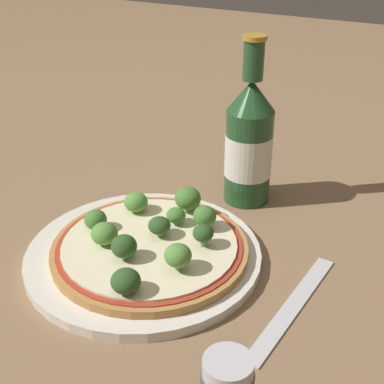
# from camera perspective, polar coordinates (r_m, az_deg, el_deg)

# --- Properties ---
(ground_plane) EXTENTS (3.00, 3.00, 0.00)m
(ground_plane) POSITION_cam_1_polar(r_m,az_deg,el_deg) (0.64, -5.81, -6.87)
(ground_plane) COLOR #846647
(plate) EXTENTS (0.28, 0.28, 0.01)m
(plate) POSITION_cam_1_polar(r_m,az_deg,el_deg) (0.64, -5.27, -6.76)
(plate) COLOR silver
(plate) RESTS_ON ground_plane
(pizza) EXTENTS (0.23, 0.23, 0.01)m
(pizza) POSITION_cam_1_polar(r_m,az_deg,el_deg) (0.62, -4.74, -6.12)
(pizza) COLOR #B77F42
(pizza) RESTS_ON plate
(broccoli_floret_0) EXTENTS (0.03, 0.03, 0.03)m
(broccoli_floret_0) POSITION_cam_1_polar(r_m,az_deg,el_deg) (0.54, -7.08, -9.42)
(broccoli_floret_0) COLOR #7A9E5B
(broccoli_floret_0) RESTS_ON pizza
(broccoli_floret_1) EXTENTS (0.03, 0.03, 0.03)m
(broccoli_floret_1) POSITION_cam_1_polar(r_m,az_deg,el_deg) (0.59, -7.26, -5.78)
(broccoli_floret_1) COLOR #7A9E5B
(broccoli_floret_1) RESTS_ON pizza
(broccoli_floret_2) EXTENTS (0.02, 0.02, 0.02)m
(broccoli_floret_2) POSITION_cam_1_polar(r_m,az_deg,el_deg) (0.65, -1.72, -2.52)
(broccoli_floret_2) COLOR #7A9E5B
(broccoli_floret_2) RESTS_ON pizza
(broccoli_floret_3) EXTENTS (0.02, 0.02, 0.03)m
(broccoli_floret_3) POSITION_cam_1_polar(r_m,az_deg,el_deg) (0.60, 1.20, -4.45)
(broccoli_floret_3) COLOR #7A9E5B
(broccoli_floret_3) RESTS_ON pizza
(broccoli_floret_4) EXTENTS (0.03, 0.03, 0.03)m
(broccoli_floret_4) POSITION_cam_1_polar(r_m,az_deg,el_deg) (0.57, -1.51, -6.80)
(broccoli_floret_4) COLOR #7A9E5B
(broccoli_floret_4) RESTS_ON pizza
(broccoli_floret_5) EXTENTS (0.03, 0.03, 0.03)m
(broccoli_floret_5) POSITION_cam_1_polar(r_m,az_deg,el_deg) (0.68, -6.00, -1.09)
(broccoli_floret_5) COLOR #7A9E5B
(broccoli_floret_5) RESTS_ON pizza
(broccoli_floret_6) EXTENTS (0.03, 0.03, 0.03)m
(broccoli_floret_6) POSITION_cam_1_polar(r_m,az_deg,el_deg) (0.62, -9.32, -4.40)
(broccoli_floret_6) COLOR #7A9E5B
(broccoli_floret_6) RESTS_ON pizza
(broccoli_floret_7) EXTENTS (0.03, 0.03, 0.03)m
(broccoli_floret_7) POSITION_cam_1_polar(r_m,az_deg,el_deg) (0.67, -0.45, -0.69)
(broccoli_floret_7) COLOR #7A9E5B
(broccoli_floret_7) RESTS_ON pizza
(broccoli_floret_8) EXTENTS (0.03, 0.03, 0.02)m
(broccoli_floret_8) POSITION_cam_1_polar(r_m,az_deg,el_deg) (0.62, -3.50, -3.60)
(broccoli_floret_8) COLOR #7A9E5B
(broccoli_floret_8) RESTS_ON pizza
(broccoli_floret_9) EXTENTS (0.03, 0.03, 0.03)m
(broccoli_floret_9) POSITION_cam_1_polar(r_m,az_deg,el_deg) (0.64, 1.37, -2.59)
(broccoli_floret_9) COLOR #7A9E5B
(broccoli_floret_9) RESTS_ON pizza
(broccoli_floret_10) EXTENTS (0.03, 0.03, 0.03)m
(broccoli_floret_10) POSITION_cam_1_polar(r_m,az_deg,el_deg) (0.65, -10.24, -2.93)
(broccoli_floret_10) COLOR #7A9E5B
(broccoli_floret_10) RESTS_ON pizza
(beer_bottle) EXTENTS (0.06, 0.06, 0.23)m
(beer_bottle) POSITION_cam_1_polar(r_m,az_deg,el_deg) (0.72, 6.10, 5.30)
(beer_bottle) COLOR #234C28
(beer_bottle) RESTS_ON ground_plane
(fork) EXTENTS (0.04, 0.19, 0.00)m
(fork) POSITION_cam_1_polar(r_m,az_deg,el_deg) (0.58, 10.68, -11.88)
(fork) COLOR silver
(fork) RESTS_ON ground_plane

